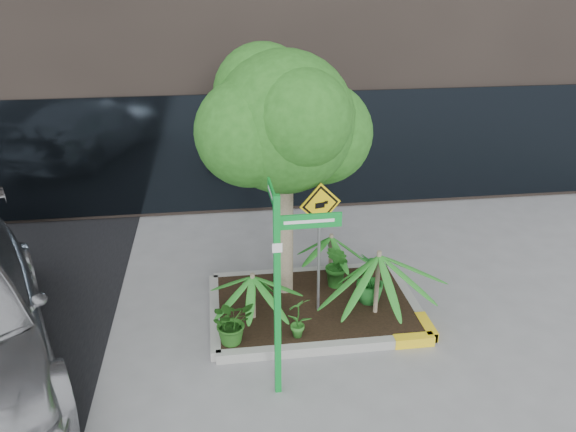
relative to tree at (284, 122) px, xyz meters
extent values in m
plane|color=gray|center=(0.22, -0.80, -3.01)|extent=(80.00, 80.00, 0.00)
cube|color=#9E9E99|center=(0.42, 0.60, -2.94)|extent=(3.20, 0.15, 0.15)
cube|color=#9E9E99|center=(0.42, -1.60, -2.94)|extent=(3.20, 0.15, 0.15)
cube|color=#9E9E99|center=(-1.18, -0.50, -2.94)|extent=(0.15, 2.20, 0.15)
cube|color=#9E9E99|center=(2.02, -0.50, -2.94)|extent=(0.15, 2.20, 0.15)
cube|color=yellow|center=(1.72, -1.60, -2.94)|extent=(0.60, 0.17, 0.15)
cube|color=black|center=(0.42, -0.50, -2.89)|extent=(3.05, 2.05, 0.06)
cylinder|color=tan|center=(0.00, -0.01, -1.68)|extent=(0.28, 0.28, 2.66)
cylinder|color=tan|center=(0.09, -0.01, -0.71)|extent=(0.50, 0.14, 0.86)
sphere|color=#235C1A|center=(0.00, -0.01, 0.00)|extent=(2.13, 2.13, 2.13)
sphere|color=#235C1A|center=(0.62, 0.25, -0.26)|extent=(1.60, 1.60, 1.60)
sphere|color=#235C1A|center=(-0.53, -0.19, -0.08)|extent=(1.60, 1.60, 1.60)
sphere|color=#235C1A|center=(0.18, -0.55, 0.18)|extent=(1.42, 1.42, 1.42)
sphere|color=#235C1A|center=(-0.26, 0.43, 0.36)|extent=(1.51, 1.51, 1.51)
cylinder|color=tan|center=(1.33, -0.88, -2.33)|extent=(0.07, 0.07, 1.07)
cylinder|color=tan|center=(-0.58, -0.78, -2.48)|extent=(0.07, 0.07, 0.77)
cylinder|color=tan|center=(0.86, 0.37, -2.47)|extent=(0.07, 0.07, 0.78)
imported|color=#205317|center=(-0.93, -1.35, -2.52)|extent=(0.81, 0.81, 0.68)
imported|color=#217027|center=(1.31, -0.57, -2.45)|extent=(0.51, 0.51, 0.82)
imported|color=#2C7424|center=(0.03, -1.35, -2.53)|extent=(0.47, 0.47, 0.67)
imported|color=#1E5B1A|center=(0.88, -0.07, -2.46)|extent=(0.58, 0.58, 0.81)
cube|color=#0E9C32|center=(-0.38, -2.30, -1.62)|extent=(0.08, 0.08, 2.78)
cube|color=#0E9C32|center=(0.00, -2.29, -0.58)|extent=(0.78, 0.04, 0.18)
cube|color=#0E9C32|center=(-0.39, -1.92, -0.38)|extent=(0.04, 0.78, 0.18)
cube|color=white|center=(0.00, -2.31, -0.58)|extent=(0.60, 0.01, 0.04)
cube|color=white|center=(-0.40, -1.92, -0.38)|extent=(0.01, 0.60, 0.04)
cube|color=white|center=(-0.38, -2.34, -0.87)|extent=(0.12, 0.01, 0.12)
cylinder|color=slate|center=(0.44, -0.68, -1.88)|extent=(0.07, 0.10, 1.97)
cube|color=yellow|center=(0.44, -0.70, -1.05)|extent=(0.64, 0.19, 0.66)
cube|color=black|center=(0.44, -0.71, -1.05)|extent=(0.57, 0.15, 0.58)
cube|color=yellow|center=(0.44, -0.72, -1.05)|extent=(0.48, 0.13, 0.50)
cube|color=black|center=(0.43, -0.72, -1.06)|extent=(0.15, 0.04, 0.09)
camera|label=1|loc=(-1.04, -8.10, 2.11)|focal=35.00mm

